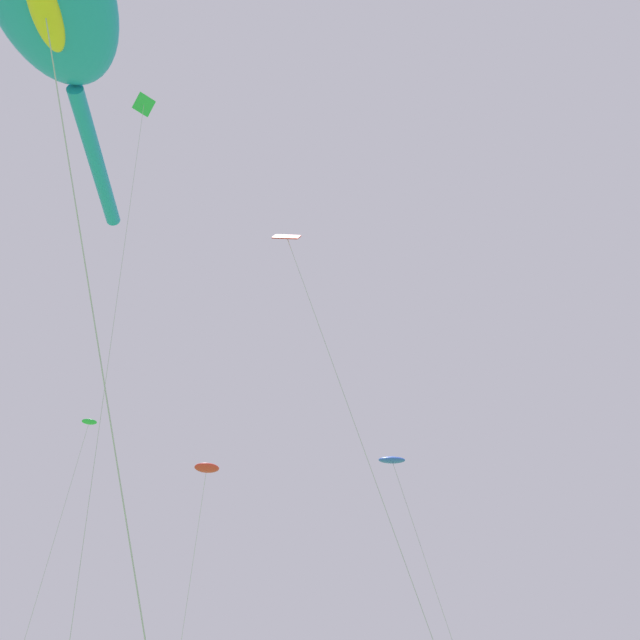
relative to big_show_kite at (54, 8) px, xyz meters
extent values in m
cylinder|color=#1E8CBF|center=(2.91, 3.06, -0.13)|extent=(3.48, 3.63, 0.39)
ellipsoid|color=yellow|center=(-0.17, -0.17, -0.45)|extent=(1.75, 1.79, 0.39)
cylinder|color=#B2B2B7|center=(2.40, -0.09, -7.04)|extent=(5.14, 0.19, 13.07)
cube|color=green|center=(7.31, 9.87, 11.11)|extent=(0.85, 0.64, 0.62)
cylinder|color=#B2B2B7|center=(7.46, 9.07, -1.23)|extent=(0.31, 1.62, 24.68)
ellipsoid|color=red|center=(16.11, 14.14, -2.59)|extent=(1.37, 1.22, 0.47)
cylinder|color=#B2B2B7|center=(16.54, 15.19, -8.08)|extent=(0.89, 2.13, 10.98)
ellipsoid|color=green|center=(11.69, 17.58, -0.71)|extent=(0.81, 0.72, 0.26)
cylinder|color=#B2B2B7|center=(11.09, 17.66, -7.14)|extent=(1.21, 0.18, 12.86)
cube|color=red|center=(9.83, 3.01, 1.50)|extent=(1.09, 1.05, 0.73)
cylinder|color=#B2B2B7|center=(10.43, 0.66, -6.04)|extent=(1.23, 4.73, 15.07)
ellipsoid|color=blue|center=(16.03, 3.59, -4.60)|extent=(1.10, 1.10, 0.31)
cylinder|color=#B2B2B7|center=(15.21, 1.75, -9.08)|extent=(1.67, 3.70, 8.97)
camera|label=1|loc=(-2.41, -9.36, -12.18)|focal=36.43mm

